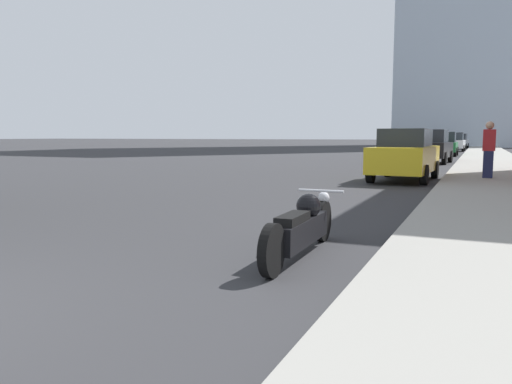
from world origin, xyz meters
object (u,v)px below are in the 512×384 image
motorcycle (302,227)px  parked_car_green (444,144)px  parked_car_silver (459,141)px  parked_car_yellow (405,155)px  parked_car_black (430,147)px  parked_car_white (454,142)px  pedestrian (489,149)px

motorcycle → parked_car_green: parked_car_green is taller
parked_car_silver → parked_car_yellow: bearing=-86.9°
parked_car_yellow → parked_car_black: 11.19m
motorcycle → parked_car_yellow: parked_car_yellow is taller
parked_car_yellow → parked_car_white: bearing=92.0°
motorcycle → parked_car_green: (-0.35, 32.79, 0.49)m
parked_car_white → parked_car_silver: (0.01, 12.27, -0.03)m
motorcycle → parked_car_green: 32.79m
parked_car_green → motorcycle: bearing=-89.1°
motorcycle → parked_car_white: (-0.22, 44.85, 0.50)m
pedestrian → parked_car_green: bearing=96.7°
motorcycle → parked_car_silver: (-0.21, 57.12, 0.48)m
parked_car_silver → pedestrian: size_ratio=2.51×
parked_car_yellow → pedestrian: 2.47m
parked_car_green → parked_car_black: bearing=-90.3°
parked_car_white → parked_car_black: bearing=-89.2°
parked_car_green → parked_car_silver: 24.33m
parked_car_green → parked_car_white: (0.13, 12.07, 0.01)m
parked_car_black → parked_car_green: parked_car_black is taller
motorcycle → parked_car_silver: bearing=89.2°
parked_car_yellow → parked_car_white: 33.82m
parked_car_yellow → parked_car_green: (-0.09, 21.76, 0.02)m
parked_car_silver → pedestrian: bearing=-83.9°
parked_car_silver → motorcycle: bearing=-86.6°
parked_car_black → motorcycle: bearing=-85.1°
parked_car_green → parked_car_white: 12.07m
parked_car_white → pedestrian: pedestrian is taller
parked_car_silver → parked_car_white: bearing=-86.9°
parked_car_yellow → pedestrian: pedestrian is taller
parked_car_green → parked_car_white: size_ratio=1.06×
parked_car_green → parked_car_yellow: bearing=-89.5°
motorcycle → parked_car_black: (-0.45, 22.22, 0.52)m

